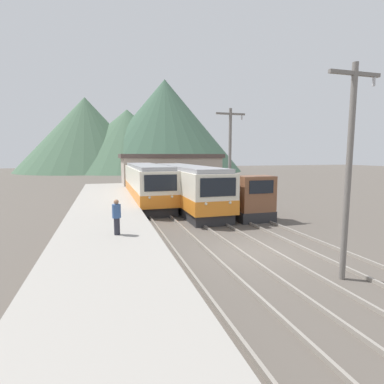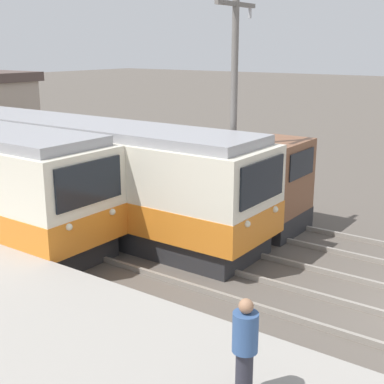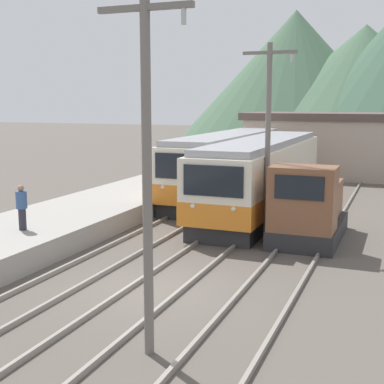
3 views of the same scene
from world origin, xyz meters
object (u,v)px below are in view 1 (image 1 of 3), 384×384
catenary_mast_near (349,166)px  catenary_mast_mid (230,161)px  commuter_train_left (147,185)px  person_on_platform (117,216)px  commuter_train_center (186,188)px  shunting_locomotive (245,200)px

catenary_mast_near → catenary_mast_mid: bearing=90.0°
commuter_train_left → person_on_platform: commuter_train_left is taller
commuter_train_center → catenary_mast_mid: (1.51, -5.42, 2.36)m
commuter_train_left → catenary_mast_mid: catenary_mast_mid is taller
commuter_train_left → catenary_mast_mid: 9.85m
commuter_train_left → catenary_mast_near: 19.19m
commuter_train_center → catenary_mast_mid: bearing=-74.5°
shunting_locomotive → person_on_platform: (-8.98, -5.39, 0.47)m
shunting_locomotive → catenary_mast_mid: catenary_mast_mid is taller
commuter_train_center → person_on_platform: bearing=-120.3°
catenary_mast_near → catenary_mast_mid: same height
catenary_mast_near → person_on_platform: size_ratio=4.62×
commuter_train_center → shunting_locomotive: (3.00, -4.82, -0.42)m
catenary_mast_near → person_on_platform: 9.42m
commuter_train_center → catenary_mast_mid: 6.10m
commuter_train_left → shunting_locomotive: bearing=-53.8°
shunting_locomotive → catenary_mast_near: 11.08m
catenary_mast_mid → commuter_train_center: bearing=105.5°
person_on_platform → catenary_mast_near: bearing=-34.9°
shunting_locomotive → catenary_mast_mid: (-1.49, -0.60, 2.78)m
person_on_platform → shunting_locomotive: bearing=31.0°
shunting_locomotive → catenary_mast_near: (-1.49, -10.62, 2.78)m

